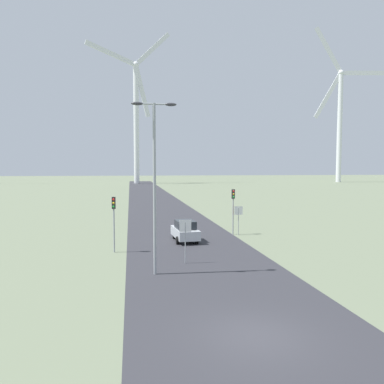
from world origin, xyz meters
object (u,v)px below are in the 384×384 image
Objects in this scene: stop_sign_near at (185,233)px; traffic_light_post_near_right at (233,202)px; wind_turbine_left at (136,110)px; traffic_light_post_near_left at (114,212)px; stop_sign_far at (238,215)px; car_approaching at (185,231)px; wind_turbine_center at (340,115)px; streetlamp at (154,169)px.

traffic_light_post_near_right is (6.11, 10.02, 1.12)m from stop_sign_near.
traffic_light_post_near_left is at bearing -91.78° from wind_turbine_left.
stop_sign_far is 126.00m from wind_turbine_left.
car_approaching is at bearing -153.99° from traffic_light_post_near_right.
wind_turbine_center reaches higher than stop_sign_near.
traffic_light_post_near_right is at bearing -86.73° from wind_turbine_left.
stop_sign_near reaches higher than car_approaching.
stop_sign_near is at bearing -89.62° from wind_turbine_left.
car_approaching is 0.06× the size of wind_turbine_center.
stop_sign_far is 1.37m from traffic_light_post_near_right.
stop_sign_far is 0.63× the size of traffic_light_post_near_right.
wind_turbine_left is 0.93× the size of wind_turbine_center.
streetlamp is 2.43× the size of traffic_light_post_near_left.
stop_sign_near is 6.45m from traffic_light_post_near_left.
car_approaching is at bearing -125.46° from wind_turbine_center.
streetlamp is 11.70m from car_approaching.
wind_turbine_center is at bearing 55.58° from traffic_light_post_near_right.
stop_sign_far is 149.93m from wind_turbine_center.
wind_turbine_center reaches higher than traffic_light_post_near_left.
traffic_light_post_near_right is at bearing 28.28° from traffic_light_post_near_left.
wind_turbine_center is (94.15, 127.28, 27.16)m from traffic_light_post_near_left.
stop_sign_far is 0.04× the size of wind_turbine_left.
wind_turbine_center reaches higher than streetlamp.
wind_turbine_center is at bearing 53.51° from traffic_light_post_near_left.
stop_sign_near is 0.70× the size of traffic_light_post_near_left.
stop_sign_near is (2.18, 2.26, -4.29)m from streetlamp.
stop_sign_near is at bearing -40.35° from traffic_light_post_near_left.
stop_sign_far reaches higher than car_approaching.
traffic_light_post_near_left is 160.63m from wind_turbine_center.
stop_sign_near is 0.70× the size of car_approaching.
stop_sign_near is at bearing -124.14° from stop_sign_far.
car_approaching is 154.84m from wind_turbine_center.
traffic_light_post_near_left is at bearing -126.49° from wind_turbine_center.
traffic_light_post_near_left is (-11.38, -5.52, 1.16)m from stop_sign_far.
streetlamp is at bearing -124.39° from wind_turbine_center.
stop_sign_near is 0.67× the size of traffic_light_post_near_right.
stop_sign_near reaches higher than stop_sign_far.
car_approaching is 0.07× the size of wind_turbine_left.
stop_sign_far is at bearing 25.86° from traffic_light_post_near_left.
traffic_light_post_near_left is 0.07× the size of wind_turbine_left.
car_approaching is (5.94, 3.45, -2.18)m from traffic_light_post_near_left.
traffic_light_post_near_left is at bearing -151.72° from traffic_light_post_near_right.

